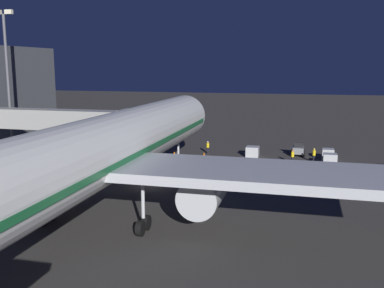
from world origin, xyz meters
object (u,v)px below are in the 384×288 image
Objects in this scene: baggage_container_near_belt at (330,160)px; ground_crew_marshaller_fwd at (293,156)px; baggage_tug_lead at (298,150)px; ground_crew_by_belt_loader at (314,155)px; apron_floodlight_mast at (7,73)px; ground_crew_near_nose_gear at (208,147)px; baggage_container_spare at (252,152)px; traffic_cone_nose_port at (204,154)px; jet_bridge at (71,120)px; traffic_cone_nose_starboard at (174,153)px; baggage_container_mid_row at (328,154)px; airliner_at_gate at (92,156)px.

baggage_container_near_belt is 0.94× the size of ground_crew_marshaller_fwd.
baggage_container_near_belt is (-4.08, 5.62, -0.00)m from baggage_tug_lead.
ground_crew_marshaller_fwd is at bearing 25.96° from ground_crew_by_belt_loader.
ground_crew_by_belt_loader is (-42.72, -4.28, -10.56)m from apron_floodlight_mast.
baggage_container_near_belt is 0.93× the size of ground_crew_near_nose_gear.
apron_floodlight_mast is 11.87× the size of baggage_container_near_belt.
traffic_cone_nose_port is (6.69, 1.42, -0.44)m from baggage_container_spare.
ground_crew_marshaller_fwd is (2.74, 1.33, -0.06)m from ground_crew_by_belt_loader.
baggage_container_spare is at bearing 20.27° from baggage_tug_lead.
ground_crew_marshaller_fwd is at bearing 150.57° from baggage_container_spare.
jet_bridge is 15.76m from traffic_cone_nose_starboard.
traffic_cone_nose_starboard is (21.30, 1.70, -0.49)m from baggage_container_mid_row.
baggage_container_mid_row is at bearing -131.62° from ground_crew_by_belt_loader.
traffic_cone_nose_starboard is at bearing -5.94° from ground_crew_marshaller_fwd.
traffic_cone_nose_starboard is at bearing -1.19° from ground_crew_by_belt_loader.
traffic_cone_nose_port is (-2.20, -29.59, -5.51)m from airliner_at_gate.
airliner_at_gate is 111.73× the size of traffic_cone_nose_starboard.
airliner_at_gate reaches higher than traffic_cone_nose_starboard.
ground_crew_marshaller_fwd is 16.79m from traffic_cone_nose_starboard.
traffic_cone_nose_port is at bearing 16.08° from baggage_tug_lead.
baggage_container_spare is (10.21, 0.28, -0.05)m from baggage_container_mid_row.
airliner_at_gate is 2.59× the size of jet_bridge.
baggage_container_spare is (6.24, 2.30, -0.06)m from baggage_tug_lead.
jet_bridge is at bearing 39.53° from ground_crew_near_nose_gear.
jet_bridge is 31.56m from baggage_tug_lead.
baggage_tug_lead is at bearing -63.04° from ground_crew_by_belt_loader.
ground_crew_marshaller_fwd is at bearing 36.74° from baggage_container_mid_row.
traffic_cone_nose_port is (0.12, 1.97, -0.74)m from ground_crew_near_nose_gear.
apron_floodlight_mast is at bearing 9.61° from traffic_cone_nose_port.
apron_floodlight_mast is 30.51m from ground_crew_near_nose_gear.
traffic_cone_nose_starboard is at bearing 12.14° from baggage_tug_lead.
ground_crew_marshaller_fwd reaches higher than baggage_container_spare.
ground_crew_by_belt_loader is at bearing -120.54° from airliner_at_gate.
baggage_container_mid_row is at bearing 153.05° from baggage_tug_lead.
baggage_tug_lead is 17.72m from traffic_cone_nose_starboard.
ground_crew_by_belt_loader is 3.48× the size of traffic_cone_nose_starboard.
apron_floodlight_mast is 11.07× the size of ground_crew_near_nose_gear.
baggage_container_spare is at bearing -29.43° from ground_crew_marshaller_fwd.
apron_floodlight_mast is 36.89× the size of traffic_cone_nose_starboard.
apron_floodlight_mast is (12.86, -5.68, 5.72)m from jet_bridge.
ground_crew_near_nose_gear reaches higher than traffic_cone_nose_port.
jet_bridge is (12.64, -19.22, 0.11)m from airliner_at_gate.
baggage_container_mid_row is 16.78m from ground_crew_near_nose_gear.
baggage_tug_lead is 13.46m from traffic_cone_nose_port.
jet_bridge is 20.00m from ground_crew_near_nose_gear.
apron_floodlight_mast is 11.21× the size of ground_crew_marshaller_fwd.
ground_crew_by_belt_loader is (-29.86, -9.97, -4.84)m from jet_bridge.
traffic_cone_nose_port is at bearing -6.36° from baggage_container_near_belt.
ground_crew_by_belt_loader is 15.05m from traffic_cone_nose_port.
baggage_tug_lead is 4.33× the size of traffic_cone_nose_starboard.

